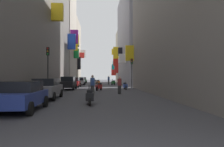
% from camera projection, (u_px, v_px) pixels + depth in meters
% --- Properties ---
extents(ground_plane, '(140.00, 140.00, 0.00)m').
position_uv_depth(ground_plane, '(98.00, 87.00, 32.61)').
color(ground_plane, '#38383D').
extents(building_left_mid_a, '(7.28, 28.27, 17.32)m').
position_uv_depth(building_left_mid_a, '(23.00, 11.00, 23.31)').
color(building_left_mid_a, slate).
rests_on(building_left_mid_a, ground).
extents(building_left_mid_c, '(7.39, 11.09, 20.26)m').
position_uv_depth(building_left_mid_c, '(59.00, 34.00, 44.03)').
color(building_left_mid_c, '#B2A899').
rests_on(building_left_mid_c, ground).
extents(building_left_far, '(7.40, 12.64, 15.77)m').
position_uv_depth(building_left_far, '(67.00, 52.00, 55.85)').
color(building_left_far, '#9E9384').
rests_on(building_left_far, ground).
extents(building_right_mid_c, '(7.33, 22.13, 19.48)m').
position_uv_depth(building_right_mid_c, '(136.00, 38.00, 46.05)').
color(building_right_mid_c, gray).
rests_on(building_right_mid_c, ground).
extents(building_right_far, '(7.34, 6.08, 13.67)m').
position_uv_depth(building_right_far, '(127.00, 57.00, 60.09)').
color(building_right_far, '#BCB29E').
rests_on(building_right_far, ground).
extents(parked_car_blue, '(2.02, 3.91, 1.40)m').
position_uv_depth(parked_car_blue, '(19.00, 95.00, 10.30)').
color(parked_car_blue, navy).
rests_on(parked_car_blue, ground).
extents(parked_car_red, '(1.99, 4.47, 1.45)m').
position_uv_depth(parked_car_red, '(73.00, 82.00, 32.59)').
color(parked_car_red, '#B21E1E').
rests_on(parked_car_red, ground).
extents(parked_car_silver, '(2.01, 4.28, 1.39)m').
position_uv_depth(parked_car_silver, '(80.00, 81.00, 41.29)').
color(parked_car_silver, '#B7B7BC').
rests_on(parked_car_silver, ground).
extents(parked_car_green, '(1.98, 4.01, 1.40)m').
position_uv_depth(parked_car_green, '(83.00, 80.00, 54.83)').
color(parked_car_green, '#236638').
rests_on(parked_car_green, ground).
extents(parked_car_grey, '(1.86, 4.28, 1.48)m').
position_uv_depth(parked_car_grey, '(46.00, 88.00, 15.84)').
color(parked_car_grey, slate).
rests_on(parked_car_grey, ground).
extents(parked_car_black, '(1.85, 4.16, 1.59)m').
position_uv_depth(parked_car_black, '(68.00, 83.00, 26.79)').
color(parked_car_black, black).
rests_on(parked_car_black, ground).
extents(scooter_green, '(0.72, 1.92, 1.13)m').
position_uv_depth(scooter_green, '(113.00, 83.00, 40.62)').
color(scooter_green, '#287F3D').
rests_on(scooter_green, ground).
extents(scooter_orange, '(0.67, 1.85, 1.13)m').
position_uv_depth(scooter_orange, '(98.00, 82.00, 44.52)').
color(scooter_orange, orange).
rests_on(scooter_orange, ground).
extents(scooter_silver, '(0.76, 1.91, 1.13)m').
position_uv_depth(scooter_silver, '(95.00, 82.00, 48.60)').
color(scooter_silver, '#ADADB2').
rests_on(scooter_silver, ground).
extents(scooter_blue, '(0.46, 1.91, 1.13)m').
position_uv_depth(scooter_blue, '(125.00, 86.00, 27.01)').
color(scooter_blue, '#2D4CAD').
rests_on(scooter_blue, ground).
extents(scooter_red, '(0.78, 1.73, 1.13)m').
position_uv_depth(scooter_red, '(99.00, 86.00, 25.05)').
color(scooter_red, red).
rests_on(scooter_red, ground).
extents(scooter_black, '(0.53, 1.93, 1.13)m').
position_uv_depth(scooter_black, '(89.00, 96.00, 12.74)').
color(scooter_black, black).
rests_on(scooter_black, ground).
extents(pedestrian_crossing, '(0.42, 0.42, 1.74)m').
position_uv_depth(pedestrian_crossing, '(92.00, 85.00, 18.91)').
color(pedestrian_crossing, '#343434').
rests_on(pedestrian_crossing, ground).
extents(pedestrian_near_left, '(0.54, 0.54, 1.62)m').
position_uv_depth(pedestrian_near_left, '(119.00, 85.00, 20.24)').
color(pedestrian_near_left, '#2D2D2D').
rests_on(pedestrian_near_left, ground).
extents(pedestrian_near_right, '(0.50, 0.50, 1.71)m').
position_uv_depth(pedestrian_near_right, '(109.00, 80.00, 43.66)').
color(pedestrian_near_right, '#3E3E3E').
rests_on(pedestrian_near_right, ground).
extents(traffic_light_near_corner, '(0.26, 0.34, 4.04)m').
position_uv_depth(traffic_light_near_corner, '(132.00, 68.00, 29.73)').
color(traffic_light_near_corner, '#2D2D2D').
rests_on(traffic_light_near_corner, ground).
extents(traffic_light_far_corner, '(0.26, 0.34, 4.31)m').
position_uv_depth(traffic_light_far_corner, '(48.00, 62.00, 20.11)').
color(traffic_light_far_corner, '#2D2D2D').
rests_on(traffic_light_far_corner, ground).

